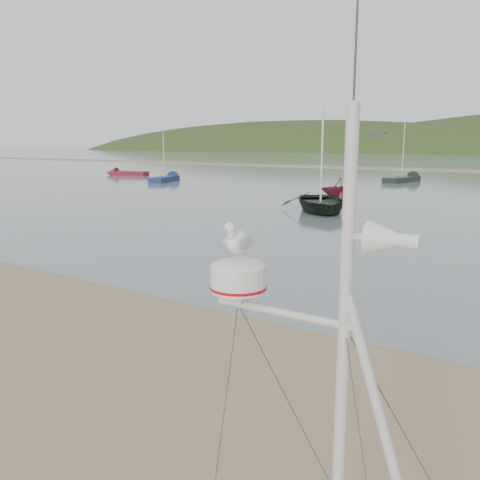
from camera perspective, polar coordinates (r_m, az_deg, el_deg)
The scene contains 7 objects.
ground at distance 9.07m, azimuth -18.42°, elevation -14.19°, with size 560.00×560.00×0.00m, color #88704E.
mast_rig at distance 4.65m, azimuth 10.07°, elevation -22.81°, with size 2.18×2.33×4.92m.
boat_dark at distance 28.05m, azimuth 9.16°, elevation 8.54°, with size 3.79×1.10×5.31m, color black.
boat_red at distance 35.95m, azimuth 10.99°, elevation 6.79°, with size 2.25×1.37×2.60m, color maroon.
dinghy_red_far at distance 61.63m, azimuth -13.17°, elevation 7.33°, with size 5.59×2.54×1.32m.
sailboat_blue_near at distance 51.79m, azimuth -7.85°, elevation 6.91°, with size 2.97×5.87×5.73m.
sailboat_dark_mid at distance 53.09m, azimuth 18.51°, elevation 6.55°, with size 2.90×6.26×6.08m.
Camera 1 is at (6.62, -4.93, 3.75)m, focal length 38.00 mm.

